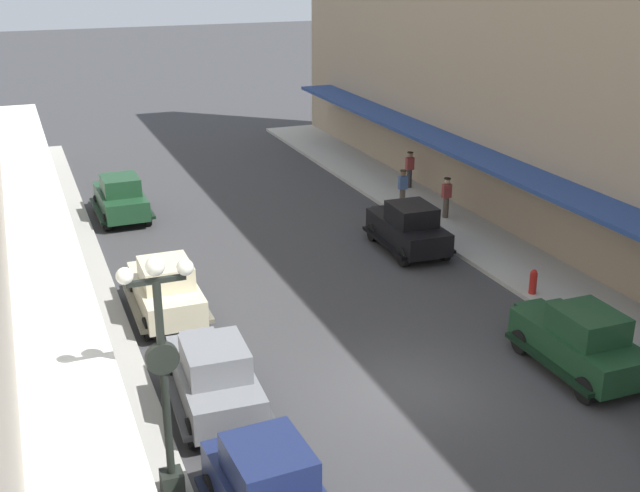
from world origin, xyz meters
TOP-DOWN VIEW (x-y plane):
  - ground_plane at (0.00, 0.00)m, footprint 200.00×200.00m
  - sidewalk_left at (-7.50, 0.00)m, footprint 3.00×60.00m
  - sidewalk_right at (7.50, 0.00)m, footprint 3.00×60.00m
  - parked_car_0 at (-4.73, 0.97)m, footprint 2.31×4.32m
  - parked_car_1 at (-4.67, 16.45)m, footprint 2.19×4.28m
  - parked_car_2 at (4.63, -0.79)m, footprint 2.16×4.27m
  - parked_car_4 at (4.60, 8.77)m, footprint 2.25×4.30m
  - parked_car_5 at (-4.79, 6.55)m, footprint 2.17×4.27m
  - lamp_post_with_clock at (-6.40, -1.99)m, footprint 1.42×0.44m
  - fire_hydrant at (6.35, 3.56)m, footprint 0.24×0.24m
  - pedestrian_0 at (7.60, 11.20)m, footprint 0.36×0.28m
  - pedestrian_1 at (6.50, 12.93)m, footprint 0.36×0.28m
  - pedestrian_2 at (8.22, 15.58)m, footprint 0.36×0.28m

SIDE VIEW (x-z plane):
  - ground_plane at x=0.00m, z-range 0.00..0.00m
  - sidewalk_left at x=-7.50m, z-range 0.00..0.15m
  - sidewalk_right at x=7.50m, z-range 0.00..0.15m
  - fire_hydrant at x=6.35m, z-range 0.15..0.97m
  - parked_car_0 at x=-4.73m, z-range 0.02..1.86m
  - parked_car_1 at x=-4.67m, z-range 0.02..1.86m
  - parked_car_2 at x=4.63m, z-range 0.02..1.86m
  - parked_car_4 at x=4.60m, z-range 0.02..1.86m
  - parked_car_5 at x=-4.79m, z-range 0.02..1.86m
  - pedestrian_0 at x=7.60m, z-range 0.18..1.85m
  - pedestrian_1 at x=6.50m, z-range 0.18..1.85m
  - pedestrian_2 at x=8.22m, z-range 0.18..1.85m
  - lamp_post_with_clock at x=-6.40m, z-range 0.41..5.57m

